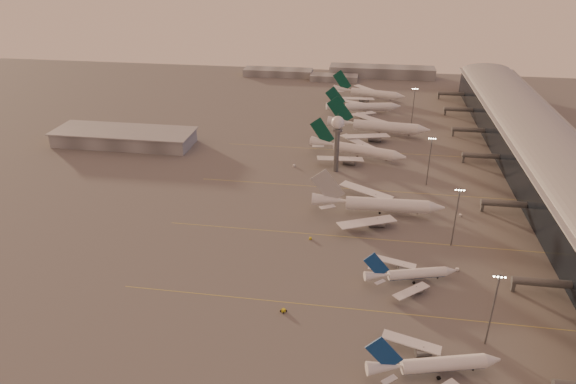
# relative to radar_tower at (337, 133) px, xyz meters

# --- Properties ---
(ground) EXTENTS (700.00, 700.00, 0.00)m
(ground) POSITION_rel_radar_tower_xyz_m (-5.00, -120.00, -20.95)
(ground) COLOR #5E5B5C
(ground) RESTS_ON ground
(taxiway_markings) EXTENTS (180.00, 185.25, 0.02)m
(taxiway_markings) POSITION_rel_radar_tower_xyz_m (25.00, -64.00, -20.94)
(taxiway_markings) COLOR gold
(taxiway_markings) RESTS_ON ground
(terminal) EXTENTS (57.00, 362.00, 23.04)m
(terminal) POSITION_rel_radar_tower_xyz_m (102.88, -9.91, -10.43)
(terminal) COLOR black
(terminal) RESTS_ON ground
(hangar) EXTENTS (82.00, 27.00, 8.50)m
(hangar) POSITION_rel_radar_tower_xyz_m (-125.00, 20.00, -16.63)
(hangar) COLOR slate
(hangar) RESTS_ON ground
(radar_tower) EXTENTS (6.40, 6.40, 31.10)m
(radar_tower) POSITION_rel_radar_tower_xyz_m (0.00, 0.00, 0.00)
(radar_tower) COLOR #56585D
(radar_tower) RESTS_ON ground
(mast_a) EXTENTS (3.60, 0.56, 25.00)m
(mast_a) POSITION_rel_radar_tower_xyz_m (53.00, -120.00, -7.21)
(mast_a) COLOR #56585D
(mast_a) RESTS_ON ground
(mast_b) EXTENTS (3.60, 0.56, 25.00)m
(mast_b) POSITION_rel_radar_tower_xyz_m (50.00, -65.00, -7.21)
(mast_b) COLOR #56585D
(mast_b) RESTS_ON ground
(mast_c) EXTENTS (3.60, 0.56, 25.00)m
(mast_c) POSITION_rel_radar_tower_xyz_m (45.00, -10.00, -7.21)
(mast_c) COLOR #56585D
(mast_c) RESTS_ON ground
(mast_d) EXTENTS (3.60, 0.56, 25.00)m
(mast_d) POSITION_rel_radar_tower_xyz_m (43.00, 80.00, -7.21)
(mast_d) COLOR #56585D
(mast_d) RESTS_ON ground
(distant_horizon) EXTENTS (165.00, 37.50, 9.00)m
(distant_horizon) POSITION_rel_radar_tower_xyz_m (-2.38, 205.14, -17.06)
(distant_horizon) COLOR slate
(distant_horizon) RESTS_ON ground
(narrowbody_near) EXTENTS (38.05, 29.97, 15.17)m
(narrowbody_near) POSITION_rel_radar_tower_xyz_m (36.36, -134.97, -17.88)
(narrowbody_near) COLOR silver
(narrowbody_near) RESTS_ON ground
(narrowbody_mid) EXTENTS (33.22, 26.14, 13.30)m
(narrowbody_mid) POSITION_rel_radar_tower_xyz_m (32.58, -92.06, -18.26)
(narrowbody_mid) COLOR silver
(narrowbody_mid) RESTS_ON ground
(widebody_white) EXTENTS (57.91, 46.36, 20.36)m
(widebody_white) POSITION_rel_radar_tower_xyz_m (21.35, -43.84, -17.42)
(widebody_white) COLOR silver
(widebody_white) RESTS_ON ground
(greentail_a) EXTENTS (53.86, 42.88, 20.12)m
(greentail_a) POSITION_rel_radar_tower_xyz_m (10.26, 19.81, -17.40)
(greentail_a) COLOR silver
(greentail_a) RESTS_ON ground
(greentail_b) EXTENTS (63.31, 50.92, 23.00)m
(greentail_b) POSITION_rel_radar_tower_xyz_m (21.64, 58.91, -16.89)
(greentail_b) COLOR silver
(greentail_b) RESTS_ON ground
(greentail_c) EXTENTS (52.21, 41.77, 19.16)m
(greentail_c) POSITION_rel_radar_tower_xyz_m (11.93, 101.84, -17.57)
(greentail_c) COLOR silver
(greentail_c) RESTS_ON ground
(greentail_d) EXTENTS (54.76, 43.70, 20.25)m
(greentail_d) POSITION_rel_radar_tower_xyz_m (14.81, 136.52, -17.37)
(greentail_d) COLOR silver
(greentail_d) RESTS_ON ground
(gsv_tug_mid) EXTENTS (4.30, 3.95, 1.06)m
(gsv_tug_mid) POSITION_rel_radar_tower_xyz_m (-8.62, -115.00, -20.40)
(gsv_tug_mid) COLOR gold
(gsv_tug_mid) RESTS_ON ground
(gsv_truck_b) EXTENTS (5.86, 2.30, 2.35)m
(gsv_truck_b) POSITION_rel_radar_tower_xyz_m (50.39, -82.78, -19.75)
(gsv_truck_b) COLOR silver
(gsv_truck_b) RESTS_ON ground
(gsv_truck_c) EXTENTS (5.00, 2.59, 1.92)m
(gsv_truck_c) POSITION_rel_radar_tower_xyz_m (-4.80, -69.23, -19.97)
(gsv_truck_c) COLOR gold
(gsv_truck_c) RESTS_ON ground
(gsv_catering_b) EXTENTS (5.37, 3.83, 4.03)m
(gsv_catering_b) POSITION_rel_radar_tower_xyz_m (57.09, -40.40, -18.94)
(gsv_catering_b) COLOR silver
(gsv_catering_b) RESTS_ON ground
(gsv_tug_far) EXTENTS (3.64, 3.70, 0.93)m
(gsv_tug_far) POSITION_rel_radar_tower_xyz_m (20.27, -25.45, -20.47)
(gsv_tug_far) COLOR silver
(gsv_tug_far) RESTS_ON ground
(gsv_truck_d) EXTENTS (4.03, 6.10, 2.32)m
(gsv_truck_d) POSITION_rel_radar_tower_xyz_m (-22.07, 2.59, -19.77)
(gsv_truck_d) COLOR silver
(gsv_truck_d) RESTS_ON ground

